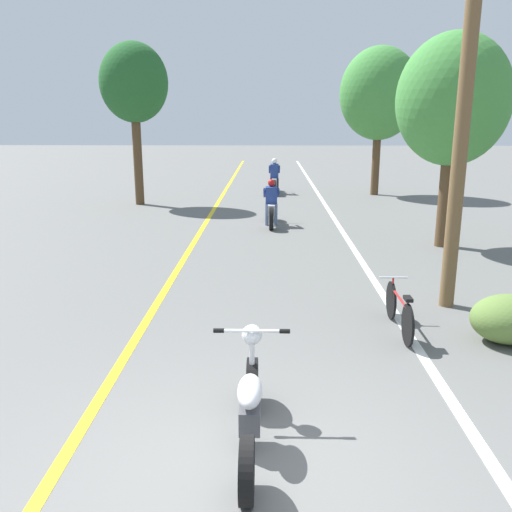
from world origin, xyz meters
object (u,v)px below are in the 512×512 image
(motorcycle_foreground, at_px, (250,405))
(bicycle_parked, at_px, (399,310))
(utility_pole, at_px, (465,102))
(motorcycle_rider_lead, at_px, (271,208))
(motorcycle_rider_far, at_px, (274,180))
(roadside_tree_right_far, at_px, (379,94))
(roadside_tree_right_near, at_px, (453,101))
(roadside_tree_left, at_px, (134,84))

(motorcycle_foreground, height_order, bicycle_parked, motorcycle_foreground)
(utility_pole, xyz_separation_m, bicycle_parked, (-1.09, -1.18, -3.01))
(motorcycle_rider_lead, bearing_deg, motorcycle_rider_far, 88.75)
(motorcycle_rider_lead, xyz_separation_m, bicycle_parked, (1.88, -8.27, -0.18))
(utility_pole, height_order, roadside_tree_right_far, utility_pole)
(roadside_tree_right_near, xyz_separation_m, motorcycle_foreground, (-4.48, -8.59, -3.07))
(roadside_tree_right_far, height_order, motorcycle_rider_far, roadside_tree_right_far)
(motorcycle_rider_far, relative_size, bicycle_parked, 1.26)
(motorcycle_rider_far, bearing_deg, roadside_tree_right_near, -67.08)
(utility_pole, distance_m, motorcycle_rider_far, 14.67)
(roadside_tree_right_far, bearing_deg, motorcycle_foreground, -104.28)
(roadside_tree_right_near, relative_size, motorcycle_rider_lead, 2.43)
(roadside_tree_right_near, relative_size, motorcycle_rider_far, 2.40)
(roadside_tree_right_far, bearing_deg, bicycle_parked, -99.27)
(roadside_tree_right_far, relative_size, motorcycle_rider_far, 2.79)
(motorcycle_foreground, bearing_deg, motorcycle_rider_far, 88.75)
(utility_pole, height_order, roadside_tree_right_near, utility_pole)
(utility_pole, relative_size, motorcycle_rider_far, 3.09)
(roadside_tree_right_near, height_order, motorcycle_rider_lead, roadside_tree_right_near)
(utility_pole, height_order, motorcycle_rider_lead, utility_pole)
(utility_pole, relative_size, roadside_tree_right_near, 1.29)
(roadside_tree_right_near, xyz_separation_m, roadside_tree_right_far, (0.08, 9.35, 0.54))
(roadside_tree_left, bearing_deg, bicycle_parked, -61.09)
(motorcycle_foreground, xyz_separation_m, bicycle_parked, (2.12, 2.95, -0.09))
(motorcycle_foreground, relative_size, motorcycle_rider_lead, 1.00)
(roadside_tree_left, relative_size, bicycle_parked, 3.42)
(utility_pole, relative_size, motorcycle_foreground, 3.13)
(roadside_tree_left, height_order, bicycle_parked, roadside_tree_left)
(roadside_tree_left, bearing_deg, roadside_tree_right_near, -35.74)
(utility_pole, height_order, motorcycle_rider_far, utility_pole)
(motorcycle_rider_lead, height_order, bicycle_parked, motorcycle_rider_lead)
(roadside_tree_right_near, distance_m, motorcycle_rider_lead, 5.81)
(roadside_tree_right_far, distance_m, motorcycle_rider_far, 5.44)
(roadside_tree_right_far, bearing_deg, motorcycle_rider_lead, -122.74)
(roadside_tree_left, relative_size, motorcycle_rider_far, 2.71)
(roadside_tree_right_far, bearing_deg, motorcycle_rider_far, 175.76)
(motorcycle_rider_lead, distance_m, motorcycle_rider_far, 7.04)
(utility_pole, height_order, roadside_tree_left, utility_pole)
(motorcycle_rider_far, bearing_deg, motorcycle_rider_lead, -91.25)
(roadside_tree_left, relative_size, motorcycle_rider_lead, 2.74)
(roadside_tree_right_far, distance_m, roadside_tree_left, 9.60)
(roadside_tree_right_near, distance_m, roadside_tree_left, 11.23)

